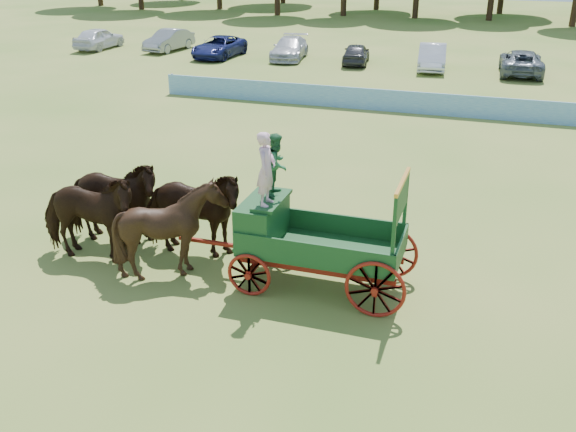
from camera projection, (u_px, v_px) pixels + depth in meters
The scene contains 8 objects.
ground at pixel (342, 303), 14.99m from camera, with size 160.00×160.00×0.00m, color olive.
horse_lead_left at pixel (88, 217), 16.50m from camera, with size 1.34×2.94×2.48m, color black.
horse_lead_right at pixel (111, 201), 17.45m from camera, with size 1.34×2.94×2.48m, color black.
horse_wheel_left at pixel (171, 229), 15.81m from camera, with size 2.01×2.26×2.49m, color black.
horse_wheel_right at pixel (191, 212), 16.77m from camera, with size 1.34×2.94×2.48m, color black.
farm_dray at pixel (292, 220), 15.28m from camera, with size 5.99×2.00×3.88m.
sponsor_banner at pixel (412, 102), 30.70m from camera, with size 26.00×0.08×1.05m, color #2170B6.
parked_cars at pixel (391, 54), 41.64m from camera, with size 47.46×6.78×1.64m.
Camera 1 is at (2.85, -12.63, 7.92)m, focal length 40.00 mm.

